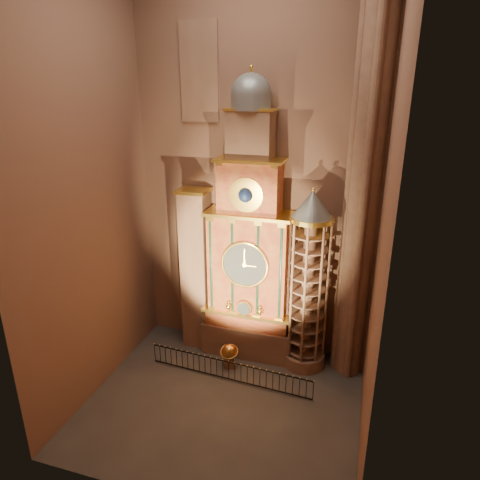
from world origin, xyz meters
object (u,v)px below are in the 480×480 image
(portrait_tower, at_px, (196,270))
(stair_turret, at_px, (308,284))
(celestial_globe, at_px, (229,354))
(astronomical_clock, at_px, (250,253))
(iron_railing, at_px, (229,371))

(portrait_tower, xyz_separation_m, stair_turret, (6.90, -0.28, 0.12))
(stair_turret, distance_m, celestial_globe, 6.25)
(astronomical_clock, relative_size, iron_railing, 1.74)
(portrait_tower, distance_m, iron_railing, 6.32)
(stair_turret, height_order, iron_railing, stair_turret)
(celestial_globe, xyz_separation_m, iron_railing, (0.35, -1.16, -0.27))
(astronomical_clock, xyz_separation_m, portrait_tower, (-3.40, 0.02, -1.53))
(portrait_tower, bearing_deg, celestial_globe, -35.92)
(astronomical_clock, height_order, celestial_globe, astronomical_clock)
(astronomical_clock, bearing_deg, stair_turret, -4.30)
(astronomical_clock, bearing_deg, celestial_globe, -107.99)
(stair_turret, bearing_deg, celestial_globe, -157.50)
(astronomical_clock, height_order, stair_turret, astronomical_clock)
(stair_turret, xyz_separation_m, celestial_globe, (-4.14, -1.72, -4.35))
(celestial_globe, bearing_deg, iron_railing, -73.01)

